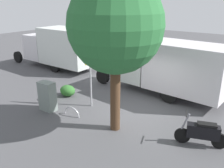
{
  "coord_description": "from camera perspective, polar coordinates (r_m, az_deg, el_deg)",
  "views": [
    {
      "loc": [
        -4.82,
        8.35,
        4.9
      ],
      "look_at": [
        1.44,
        -0.33,
        1.06
      ],
      "focal_mm": 37.9,
      "sensor_mm": 36.0,
      "label": 1
    }
  ],
  "objects": [
    {
      "name": "street_tree",
      "position": [
        8.39,
        0.87,
        13.72
      ],
      "size": [
        3.4,
        3.4,
        5.75
      ],
      "color": "#47301E",
      "rests_on": "ground"
    },
    {
      "name": "stop_sign",
      "position": [
        10.88,
        -5.35,
        5.33
      ],
      "size": [
        0.71,
        0.33,
        3.31
      ],
      "color": "#9E9EA3",
      "rests_on": "ground"
    },
    {
      "name": "box_truck_near",
      "position": [
        12.81,
        13.74,
        4.22
      ],
      "size": [
        7.46,
        2.75,
        2.87
      ],
      "rotation": [
        0.0,
        0.0,
        -0.08
      ],
      "color": "black",
      "rests_on": "ground"
    },
    {
      "name": "shrub_near_sign",
      "position": [
        12.87,
        -10.67,
        -1.57
      ],
      "size": [
        0.87,
        0.71,
        0.59
      ],
      "primitive_type": "ellipsoid",
      "color": "#30692A",
      "rests_on": "ground"
    },
    {
      "name": "bike_rack_hoop",
      "position": [
        10.82,
        -9.64,
        -7.48
      ],
      "size": [
        0.85,
        0.11,
        0.85
      ],
      "primitive_type": "torus",
      "rotation": [
        1.57,
        0.0,
        0.07
      ],
      "color": "#B7B7BC",
      "rests_on": "ground"
    },
    {
      "name": "box_truck_far",
      "position": [
        18.05,
        -12.69,
        8.87
      ],
      "size": [
        7.45,
        2.29,
        3.0
      ],
      "rotation": [
        0.0,
        0.0,
        -0.02
      ],
      "color": "black",
      "rests_on": "ground"
    },
    {
      "name": "utility_cabinet",
      "position": [
        11.3,
        -15.34,
        -2.88
      ],
      "size": [
        0.79,
        0.48,
        1.38
      ],
      "primitive_type": "cube",
      "rotation": [
        0.0,
        0.0,
        0.02
      ],
      "color": "slate",
      "rests_on": "ground"
    },
    {
      "name": "ground_plane",
      "position": [
        10.81,
        5.21,
        -7.28
      ],
      "size": [
        60.0,
        60.0,
        0.0
      ],
      "primitive_type": "plane",
      "color": "#4B4A4E"
    },
    {
      "name": "shrub_mid_verge",
      "position": [
        12.54,
        -14.73,
        -2.78
      ],
      "size": [
        0.68,
        0.56,
        0.47
      ],
      "primitive_type": "ellipsoid",
      "color": "#478444",
      "rests_on": "ground"
    },
    {
      "name": "motorcycle",
      "position": [
        8.99,
        20.98,
        -10.86
      ],
      "size": [
        1.74,
        0.8,
        1.2
      ],
      "rotation": [
        0.0,
        0.0,
        0.34
      ],
      "color": "black",
      "rests_on": "ground"
    }
  ]
}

